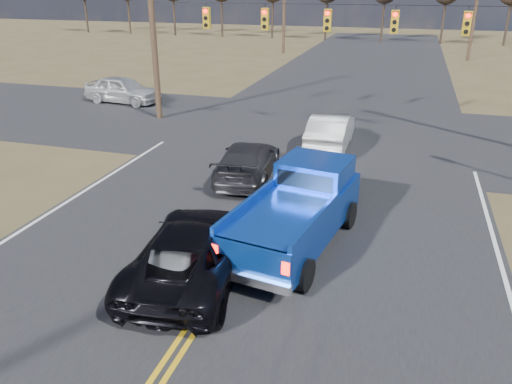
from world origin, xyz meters
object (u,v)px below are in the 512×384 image
(silver_suv, at_px, (193,252))
(white_car_queue, at_px, (331,131))
(cross_car_west, at_px, (122,90))
(dgrey_car_queue, at_px, (247,161))
(pickup_truck, at_px, (298,211))
(black_suv, at_px, (193,250))

(silver_suv, distance_m, white_car_queue, 11.75)
(silver_suv, bearing_deg, white_car_queue, -88.76)
(cross_car_west, bearing_deg, dgrey_car_queue, -125.92)
(silver_suv, xyz_separation_m, cross_car_west, (-12.12, 16.97, 0.11))
(silver_suv, distance_m, cross_car_west, 20.85)
(pickup_truck, bearing_deg, silver_suv, -122.15)
(black_suv, relative_size, cross_car_west, 1.12)
(black_suv, xyz_separation_m, dgrey_car_queue, (-0.81, 6.98, -0.05))
(black_suv, height_order, cross_car_west, cross_car_west)
(cross_car_west, bearing_deg, black_suv, -138.91)
(dgrey_car_queue, bearing_deg, silver_suv, 90.45)
(cross_car_west, bearing_deg, silver_suv, -138.92)
(pickup_truck, relative_size, silver_suv, 1.45)
(pickup_truck, xyz_separation_m, cross_car_west, (-14.26, 14.55, -0.23))
(white_car_queue, bearing_deg, black_suv, 81.48)
(silver_suv, bearing_deg, cross_car_west, -45.40)
(silver_suv, height_order, black_suv, black_suv)
(dgrey_car_queue, bearing_deg, black_suv, 90.45)
(silver_suv, xyz_separation_m, white_car_queue, (1.60, 11.64, 0.08))
(pickup_truck, height_order, white_car_queue, pickup_truck)
(white_car_queue, relative_size, cross_car_west, 1.00)
(pickup_truck, bearing_deg, dgrey_car_queue, 132.24)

